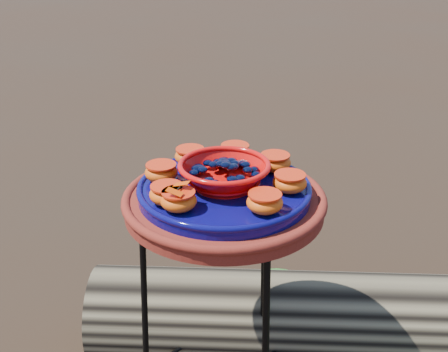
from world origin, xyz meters
The scene contains 17 objects.
plant_stand centered at (0.00, 0.00, 0.35)m, with size 0.44×0.44×0.70m, color black, non-canonical shape.
terracotta_saucer centered at (0.00, 0.00, 0.72)m, with size 0.46×0.46×0.04m, color #561B11.
cobalt_plate centered at (0.00, 0.00, 0.75)m, with size 0.40×0.40×0.03m, color #060034.
red_bowl centered at (0.00, 0.00, 0.79)m, with size 0.20×0.20×0.05m, color red, non-canonical shape.
glass_gems centered at (0.00, 0.00, 0.83)m, with size 0.15×0.15×0.03m, color black, non-canonical shape.
orange_half_0 centered at (-0.02, -0.15, 0.78)m, with size 0.08×0.08×0.04m, color #D4400E.
orange_half_1 centered at (0.14, -0.06, 0.78)m, with size 0.08×0.08×0.04m, color #D4400E.
orange_half_2 centered at (0.14, 0.06, 0.78)m, with size 0.08×0.08×0.04m, color #D4400E.
orange_half_3 centered at (0.06, 0.14, 0.78)m, with size 0.08×0.08×0.04m, color #D4400E.
orange_half_4 centered at (-0.06, 0.14, 0.78)m, with size 0.08×0.08×0.04m, color #D4400E.
orange_half_5 centered at (-0.14, 0.06, 0.78)m, with size 0.08×0.08×0.04m, color #D4400E.
orange_half_6 centered at (-0.14, -0.06, 0.78)m, with size 0.08×0.08×0.04m, color #D4400E.
orange_half_7 centered at (-0.06, -0.14, 0.78)m, with size 0.08×0.08×0.04m, color #D4400E.
butterfly centered at (-0.02, -0.15, 0.81)m, with size 0.07×0.05×0.01m, color #DC3902, non-canonical shape.
driftwood_log centered at (0.18, 0.44, 0.15)m, with size 1.63×0.43×0.31m, color black, non-canonical shape.
foliage_left centered at (-0.45, 0.16, 0.06)m, with size 0.25×0.25×0.13m, color #1B5B12.
foliage_back centered at (-0.11, 0.53, 0.07)m, with size 0.29×0.29×0.15m, color #1B5B12.
Camera 1 is at (0.63, -0.96, 1.33)m, focal length 45.00 mm.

